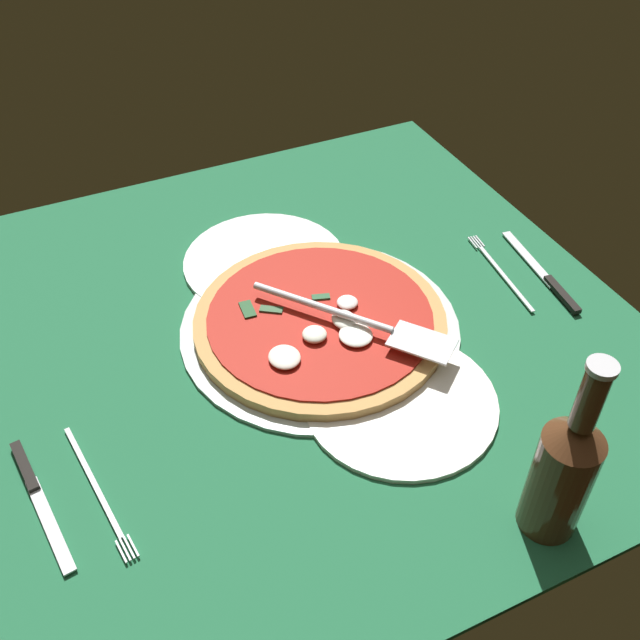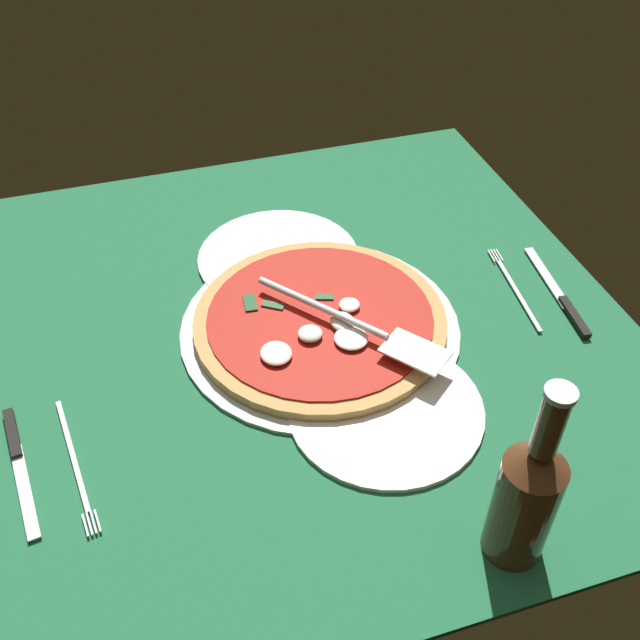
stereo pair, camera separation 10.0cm
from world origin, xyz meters
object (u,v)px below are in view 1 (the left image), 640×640
(dinner_plate_left, at_px, (265,262))
(pizza_server, at_px, (359,320))
(beer_bottle, at_px, (563,471))
(dinner_plate_right, at_px, (400,402))
(place_setting_near, at_px, (66,493))
(pizza, at_px, (320,321))
(place_setting_far, at_px, (524,277))

(dinner_plate_left, bearing_deg, pizza_server, 13.01)
(dinner_plate_left, bearing_deg, beer_bottle, 11.01)
(dinner_plate_right, bearing_deg, dinner_plate_left, -171.93)
(dinner_plate_right, distance_m, place_setting_near, 0.41)
(place_setting_near, bearing_deg, dinner_plate_right, 76.02)
(pizza, xyz_separation_m, beer_bottle, (0.38, 0.09, 0.07))
(pizza_server, height_order, place_setting_near, pizza_server)
(dinner_plate_right, bearing_deg, place_setting_near, -95.84)
(place_setting_far, bearing_deg, pizza, 92.35)
(pizza, distance_m, place_setting_far, 0.33)
(pizza, xyz_separation_m, place_setting_far, (0.03, 0.33, -0.01))
(dinner_plate_left, height_order, place_setting_far, place_setting_far)
(dinner_plate_right, distance_m, beer_bottle, 0.24)
(place_setting_far, bearing_deg, beer_bottle, 153.16)
(pizza_server, bearing_deg, dinner_plate_left, 154.51)
(pizza_server, relative_size, place_setting_near, 1.20)
(dinner_plate_left, height_order, beer_bottle, beer_bottle)
(place_setting_far, xyz_separation_m, beer_bottle, (0.35, -0.24, 0.09))
(dinner_plate_left, relative_size, pizza, 0.71)
(pizza_server, bearing_deg, dinner_plate_right, -39.63)
(dinner_plate_right, height_order, pizza, pizza)
(pizza_server, bearing_deg, place_setting_far, 55.32)
(place_setting_near, relative_size, place_setting_far, 0.93)
(dinner_plate_left, xyz_separation_m, place_setting_near, (0.30, -0.36, -0.00))
(beer_bottle, bearing_deg, dinner_plate_right, -164.45)
(pizza, bearing_deg, dinner_plate_left, -175.24)
(pizza, height_order, beer_bottle, beer_bottle)
(pizza, bearing_deg, place_setting_far, 85.51)
(dinner_plate_right, distance_m, pizza, 0.17)
(place_setting_near, bearing_deg, place_setting_far, 89.85)
(pizza_server, distance_m, beer_bottle, 0.34)
(pizza_server, height_order, place_setting_far, pizza_server)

